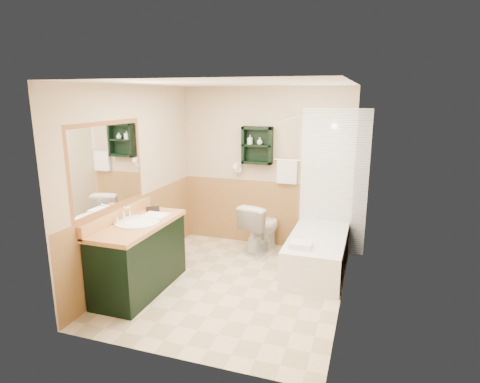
{
  "coord_description": "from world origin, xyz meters",
  "views": [
    {
      "loc": [
        1.52,
        -4.27,
        2.28
      ],
      "look_at": [
        0.03,
        0.2,
        1.14
      ],
      "focal_mm": 30.0,
      "sensor_mm": 36.0,
      "label": 1
    }
  ],
  "objects_px": {
    "hair_dryer": "(238,167)",
    "soap_bottle_a": "(250,142)",
    "bathtub": "(317,253)",
    "vanity_book": "(146,202)",
    "wall_shelf": "(257,145)",
    "vanity": "(140,257)",
    "toilet": "(261,227)",
    "soap_bottle_b": "(260,142)"
  },
  "relations": [
    {
      "from": "vanity_book",
      "to": "soap_bottle_b",
      "type": "xyz_separation_m",
      "value": [
        1.1,
        1.4,
        0.65
      ]
    },
    {
      "from": "vanity",
      "to": "hair_dryer",
      "type": "bearing_deg",
      "value": 72.53
    },
    {
      "from": "bathtub",
      "to": "hair_dryer",
      "type": "bearing_deg",
      "value": 153.65
    },
    {
      "from": "vanity_book",
      "to": "soap_bottle_a",
      "type": "xyz_separation_m",
      "value": [
        0.95,
        1.4,
        0.65
      ]
    },
    {
      "from": "toilet",
      "to": "soap_bottle_b",
      "type": "height_order",
      "value": "soap_bottle_b"
    },
    {
      "from": "bathtub",
      "to": "vanity_book",
      "type": "height_order",
      "value": "vanity_book"
    },
    {
      "from": "soap_bottle_a",
      "to": "soap_bottle_b",
      "type": "height_order",
      "value": "soap_bottle_b"
    },
    {
      "from": "soap_bottle_b",
      "to": "vanity_book",
      "type": "bearing_deg",
      "value": -128.26
    },
    {
      "from": "soap_bottle_a",
      "to": "bathtub",
      "type": "bearing_deg",
      "value": -28.94
    },
    {
      "from": "hair_dryer",
      "to": "soap_bottle_a",
      "type": "bearing_deg",
      "value": -8.87
    },
    {
      "from": "wall_shelf",
      "to": "hair_dryer",
      "type": "relative_size",
      "value": 2.29
    },
    {
      "from": "vanity_book",
      "to": "soap_bottle_b",
      "type": "height_order",
      "value": "soap_bottle_b"
    },
    {
      "from": "hair_dryer",
      "to": "soap_bottle_b",
      "type": "distance_m",
      "value": 0.53
    },
    {
      "from": "bathtub",
      "to": "soap_bottle_b",
      "type": "distance_m",
      "value": 1.8
    },
    {
      "from": "hair_dryer",
      "to": "vanity",
      "type": "relative_size",
      "value": 0.18
    },
    {
      "from": "bathtub",
      "to": "vanity_book",
      "type": "distance_m",
      "value": 2.33
    },
    {
      "from": "hair_dryer",
      "to": "soap_bottle_a",
      "type": "distance_m",
      "value": 0.44
    },
    {
      "from": "hair_dryer",
      "to": "soap_bottle_b",
      "type": "relative_size",
      "value": 2.33
    },
    {
      "from": "vanity",
      "to": "toilet",
      "type": "relative_size",
      "value": 1.78
    },
    {
      "from": "toilet",
      "to": "soap_bottle_a",
      "type": "height_order",
      "value": "soap_bottle_a"
    },
    {
      "from": "wall_shelf",
      "to": "bathtub",
      "type": "bearing_deg",
      "value": -31.63
    },
    {
      "from": "bathtub",
      "to": "wall_shelf",
      "type": "bearing_deg",
      "value": 148.37
    },
    {
      "from": "soap_bottle_b",
      "to": "hair_dryer",
      "type": "bearing_deg",
      "value": 174.97
    },
    {
      "from": "vanity",
      "to": "soap_bottle_b",
      "type": "height_order",
      "value": "soap_bottle_b"
    },
    {
      "from": "toilet",
      "to": "vanity_book",
      "type": "distance_m",
      "value": 1.78
    },
    {
      "from": "toilet",
      "to": "vanity",
      "type": "bearing_deg",
      "value": 72.66
    },
    {
      "from": "wall_shelf",
      "to": "bathtub",
      "type": "height_order",
      "value": "wall_shelf"
    },
    {
      "from": "toilet",
      "to": "soap_bottle_b",
      "type": "distance_m",
      "value": 1.26
    },
    {
      "from": "wall_shelf",
      "to": "vanity",
      "type": "relative_size",
      "value": 0.42
    },
    {
      "from": "bathtub",
      "to": "vanity_book",
      "type": "bearing_deg",
      "value": -159.74
    },
    {
      "from": "soap_bottle_b",
      "to": "bathtub",
      "type": "bearing_deg",
      "value": -32.48
    },
    {
      "from": "bathtub",
      "to": "vanity_book",
      "type": "xyz_separation_m",
      "value": [
        -2.08,
        -0.77,
        0.71
      ]
    },
    {
      "from": "bathtub",
      "to": "soap_bottle_a",
      "type": "relative_size",
      "value": 10.99
    },
    {
      "from": "wall_shelf",
      "to": "vanity_book",
      "type": "distance_m",
      "value": 1.86
    },
    {
      "from": "vanity",
      "to": "soap_bottle_a",
      "type": "height_order",
      "value": "soap_bottle_a"
    },
    {
      "from": "vanity_book",
      "to": "bathtub",
      "type": "bearing_deg",
      "value": -12.24
    },
    {
      "from": "wall_shelf",
      "to": "vanity_book",
      "type": "relative_size",
      "value": 2.48
    },
    {
      "from": "vanity",
      "to": "soap_bottle_b",
      "type": "relative_size",
      "value": 12.89
    },
    {
      "from": "soap_bottle_a",
      "to": "soap_bottle_b",
      "type": "relative_size",
      "value": 1.33
    },
    {
      "from": "toilet",
      "to": "vanity_book",
      "type": "xyz_separation_m",
      "value": [
        -1.2,
        -1.18,
        0.59
      ]
    },
    {
      "from": "bathtub",
      "to": "soap_bottle_a",
      "type": "bearing_deg",
      "value": 151.06
    },
    {
      "from": "bathtub",
      "to": "vanity_book",
      "type": "relative_size",
      "value": 6.77
    }
  ]
}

